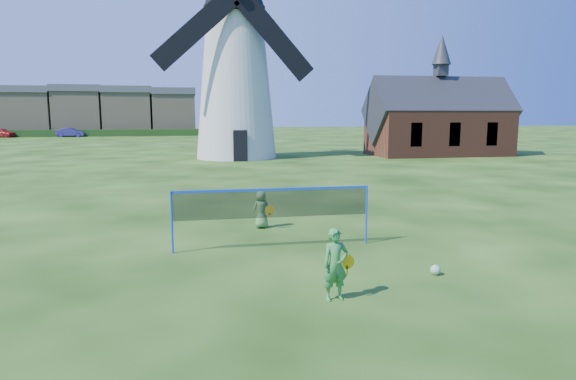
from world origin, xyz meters
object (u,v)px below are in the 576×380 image
at_px(windmill, 235,73).
at_px(car_left, 2,133).
at_px(play_ball, 435,270).
at_px(car_right, 71,132).
at_px(player_girl, 336,265).
at_px(player_boy, 261,210).
at_px(badminton_net, 273,204).
at_px(chapel, 439,122).

relative_size(windmill, car_left, 4.71).
xyz_separation_m(play_ball, car_right, (-21.94, 67.80, 0.53)).
relative_size(player_girl, car_right, 0.35).
xyz_separation_m(player_girl, player_boy, (-0.52, 6.10, -0.11)).
bearing_deg(player_girl, windmill, 80.49).
distance_m(play_ball, car_right, 71.26).
bearing_deg(player_boy, windmill, -105.95).
height_order(player_girl, car_left, player_girl).
distance_m(badminton_net, player_girl, 3.85).
height_order(player_girl, car_right, player_girl).
bearing_deg(player_boy, play_ball, 108.15).
bearing_deg(player_boy, badminton_net, 76.66).
bearing_deg(windmill, car_right, 117.75).
xyz_separation_m(badminton_net, car_left, (-27.93, 64.93, -0.50)).
distance_m(player_girl, car_left, 74.38).
relative_size(windmill, player_boy, 15.77).
distance_m(windmill, player_girl, 30.65).
bearing_deg(player_girl, player_boy, 87.12).
height_order(chapel, car_left, chapel).
relative_size(badminton_net, car_left, 1.34).
relative_size(windmill, car_right, 4.57).
distance_m(badminton_net, play_ball, 4.27).
distance_m(player_girl, player_boy, 6.12).
distance_m(chapel, car_left, 60.27).
relative_size(player_boy, car_right, 0.29).
bearing_deg(chapel, car_right, 133.15).
bearing_deg(play_ball, chapel, 62.62).
bearing_deg(chapel, player_girl, -120.35).
bearing_deg(badminton_net, player_girl, -81.67).
xyz_separation_m(windmill, play_ball, (1.58, -29.11, -6.26)).
height_order(windmill, player_girl, windmill).
bearing_deg(badminton_net, windmill, 86.78).
bearing_deg(chapel, car_left, 139.49).
height_order(player_girl, play_ball, player_girl).
xyz_separation_m(player_girl, car_left, (-28.48, 68.71, -0.03)).
bearing_deg(play_ball, player_girl, -158.60).
bearing_deg(windmill, badminton_net, -93.22).
xyz_separation_m(player_girl, play_ball, (2.51, 0.98, -0.56)).
xyz_separation_m(windmill, player_boy, (-1.45, -24.00, -5.81)).
distance_m(windmill, car_left, 48.87).
bearing_deg(player_boy, player_girl, 82.36).
xyz_separation_m(play_ball, car_left, (-30.99, 67.72, 0.53)).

